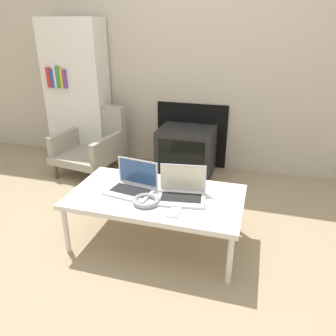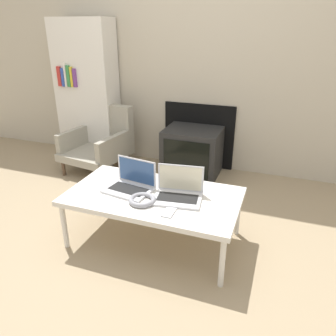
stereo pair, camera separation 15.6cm
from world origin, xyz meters
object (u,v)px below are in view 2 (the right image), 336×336
at_px(laptop_right, 179,192).
at_px(phone, 169,212).
at_px(laptop_left, 131,184).
at_px(headphones, 142,200).
at_px(tv, 192,152).
at_px(armchair, 101,140).

xyz_separation_m(laptop_right, phone, (0.01, -0.21, -0.04)).
xyz_separation_m(laptop_left, phone, (0.37, -0.21, -0.04)).
xyz_separation_m(headphones, tv, (-0.05, 1.37, -0.16)).
bearing_deg(laptop_right, armchair, 131.37).
xyz_separation_m(headphones, phone, (0.21, -0.06, -0.01)).
relative_size(laptop_left, armchair, 0.49).
relative_size(laptop_left, phone, 2.74).
distance_m(laptop_right, phone, 0.22).
bearing_deg(phone, armchair, 134.52).
relative_size(laptop_left, tv, 0.62).
height_order(tv, armchair, armchair).
relative_size(laptop_left, laptop_right, 1.00).
bearing_deg(tv, armchair, -171.46).
height_order(headphones, tv, tv).
xyz_separation_m(laptop_left, armchair, (-0.90, 1.07, -0.12)).
xyz_separation_m(headphones, armchair, (-1.05, 1.22, -0.09)).
bearing_deg(phone, tv, 100.34).
xyz_separation_m(phone, armchair, (-1.26, 1.29, -0.08)).
relative_size(laptop_right, phone, 2.72).
relative_size(laptop_left, headphones, 1.90).
bearing_deg(laptop_right, laptop_left, 171.86).
bearing_deg(tv, laptop_right, -78.27).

